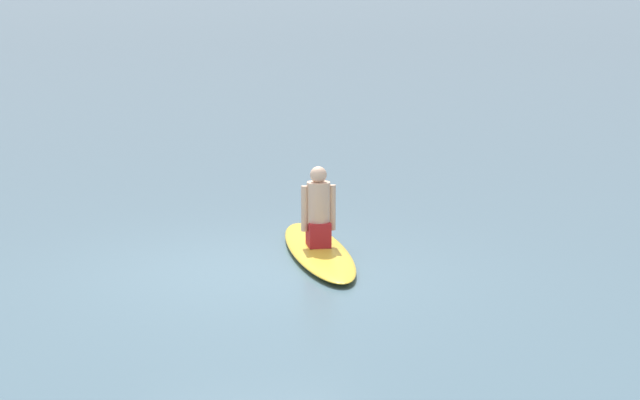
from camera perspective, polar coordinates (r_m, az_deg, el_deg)
name	(u,v)px	position (r m, az deg, el deg)	size (l,w,h in m)	color
ground_plane	(257,271)	(12.98, -3.24, -3.63)	(400.00, 400.00, 0.00)	slate
surfboard	(318,251)	(13.64, -0.08, -2.58)	(2.98, 0.68, 0.12)	gold
person_paddler	(318,210)	(13.52, -0.08, -0.52)	(0.34, 0.43, 0.98)	#A51E23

